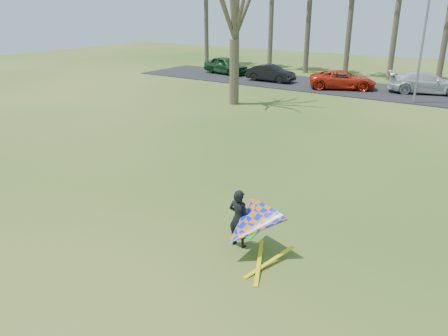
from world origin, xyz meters
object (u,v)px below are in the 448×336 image
Objects in this scene: car_2 at (343,80)px; kite_flyer at (247,225)px; car_1 at (271,73)px; car_3 at (426,83)px; car_0 at (226,65)px; streetlight at (427,35)px.

car_2 is 25.73m from kite_flyer.
kite_flyer is (12.75, -24.88, 0.09)m from car_1.
car_3 is at bearing -97.66° from car_2.
car_3 is at bearing -78.33° from car_0.
car_0 reaches higher than car_1.
streetlight is 1.89× the size of car_1.
car_1 is at bearing 66.38° from car_2.
car_1 is 6.36m from car_2.
streetlight is 1.57× the size of car_2.
car_0 is at bearing 75.22° from car_1.
car_2 is at bearing -85.97° from car_0.
car_0 is 0.87× the size of car_3.
kite_flyer is at bearing -153.19° from car_1.
streetlight is at bearing -90.79° from car_0.
streetlight is 5.37m from car_3.
kite_flyer is (0.38, -22.66, -3.62)m from streetlight.
car_3 reaches higher than car_2.
kite_flyer is at bearing -89.03° from streetlight.
kite_flyer reaches higher than car_2.
streetlight is 1.71× the size of car_0.
car_1 is 0.79× the size of car_3.
car_1 is at bearing 80.01° from car_3.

